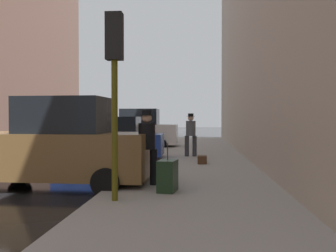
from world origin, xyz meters
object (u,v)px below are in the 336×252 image
at_px(pedestrian_with_beanie, 191,133).
at_px(duffel_bag, 202,160).
at_px(traffic_light, 115,65).
at_px(parked_blue_sedan, 111,140).
at_px(pedestrian_with_fedora, 147,143).
at_px(parked_bronze_suv, 59,146).
at_px(parked_white_van, 137,130).
at_px(rolling_suitcase, 168,176).
at_px(fire_hydrant, 155,151).

bearing_deg(pedestrian_with_beanie, duffel_bag, -79.78).
distance_m(traffic_light, duffel_bag, 6.68).
relative_size(parked_blue_sedan, pedestrian_with_beanie, 2.38).
relative_size(traffic_light, pedestrian_with_fedora, 2.03).
bearing_deg(pedestrian_with_beanie, parked_bronze_suv, -115.96).
distance_m(pedestrian_with_fedora, duffel_bag, 4.51).
height_order(parked_bronze_suv, pedestrian_with_fedora, parked_bronze_suv).
xyz_separation_m(parked_white_van, traffic_light, (1.85, -13.90, 1.73)).
distance_m(parked_bronze_suv, pedestrian_with_beanie, 7.18).
xyz_separation_m(parked_white_van, pedestrian_with_fedora, (2.23, -12.17, 0.10)).
distance_m(parked_blue_sedan, duffel_bag, 3.97).
distance_m(pedestrian_with_beanie, duffel_bag, 2.65).
bearing_deg(parked_blue_sedan, pedestrian_with_fedora, -69.00).
relative_size(pedestrian_with_fedora, duffel_bag, 4.04).
height_order(rolling_suitcase, duffel_bag, rolling_suitcase).
xyz_separation_m(parked_bronze_suv, pedestrian_with_beanie, (3.14, 6.46, 0.10)).
xyz_separation_m(parked_bronze_suv, duffel_bag, (3.59, 3.98, -0.74)).
relative_size(parked_blue_sedan, fire_hydrant, 6.02).
distance_m(rolling_suitcase, duffel_bag, 5.07).
xyz_separation_m(traffic_light, rolling_suitcase, (0.94, 0.95, -2.27)).
bearing_deg(traffic_light, parked_bronze_suv, 133.22).
xyz_separation_m(parked_blue_sedan, fire_hydrant, (1.80, -0.53, -0.35)).
bearing_deg(parked_blue_sedan, duffel_bag, -24.00).
relative_size(parked_white_van, rolling_suitcase, 4.43).
distance_m(parked_blue_sedan, fire_hydrant, 1.91).
bearing_deg(fire_hydrant, traffic_light, -89.59).
distance_m(parked_bronze_suv, parked_white_van, 11.93).
height_order(parked_blue_sedan, duffel_bag, parked_blue_sedan).
bearing_deg(parked_blue_sedan, parked_white_van, 90.00).
bearing_deg(duffel_bag, traffic_light, -106.25).
xyz_separation_m(parked_blue_sedan, duffel_bag, (3.59, -1.60, -0.56)).
height_order(traffic_light, rolling_suitcase, traffic_light).
relative_size(fire_hydrant, pedestrian_with_beanie, 0.40).
distance_m(parked_bronze_suv, rolling_suitcase, 3.02).
xyz_separation_m(parked_white_van, rolling_suitcase, (2.79, -12.95, -0.54)).
distance_m(parked_white_van, fire_hydrant, 7.13).
xyz_separation_m(traffic_light, pedestrian_with_beanie, (1.29, 8.43, -1.62)).
bearing_deg(parked_bronze_suv, rolling_suitcase, -20.08).
bearing_deg(fire_hydrant, parked_blue_sedan, 163.51).
bearing_deg(parked_white_van, pedestrian_with_beanie, -60.13).
xyz_separation_m(fire_hydrant, rolling_suitcase, (0.99, -6.07, -0.01)).
bearing_deg(fire_hydrant, parked_bronze_suv, -109.66).
distance_m(parked_bronze_suv, pedestrian_with_fedora, 2.25).
height_order(parked_white_van, pedestrian_with_beanie, parked_white_van).
xyz_separation_m(parked_bronze_suv, pedestrian_with_fedora, (2.23, -0.24, 0.10)).
xyz_separation_m(fire_hydrant, pedestrian_with_beanie, (1.34, 1.41, 0.64)).
relative_size(fire_hydrant, duffel_bag, 1.60).
bearing_deg(traffic_light, fire_hydrant, 90.41).
bearing_deg(pedestrian_with_beanie, rolling_suitcase, -92.67).
distance_m(pedestrian_with_fedora, rolling_suitcase, 1.16).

